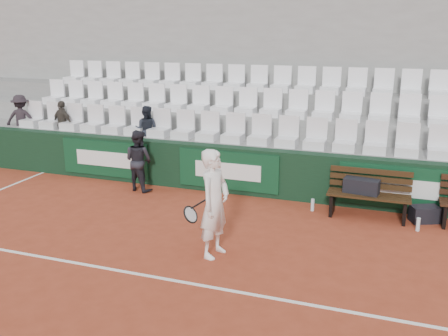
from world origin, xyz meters
TOP-DOWN VIEW (x-y plane):
  - ground at (0.00, 0.00)m, footprint 80.00×80.00m
  - court_baseline at (0.00, 0.00)m, footprint 18.00×0.06m
  - back_barrier at (0.07, 3.99)m, footprint 18.00×0.34m
  - grandstand_tier_front at (0.00, 4.62)m, footprint 18.00×0.95m
  - grandstand_tier_mid at (0.00, 5.58)m, footprint 18.00×0.95m
  - grandstand_tier_back at (0.00, 6.53)m, footprint 18.00×0.95m
  - grandstand_rear_wall at (0.00, 7.15)m, footprint 18.00×0.30m
  - seat_row_front at (0.00, 4.45)m, footprint 11.90×0.44m
  - seat_row_mid at (0.00, 5.40)m, footprint 11.90×0.44m
  - seat_row_back at (0.00, 6.35)m, footprint 11.90×0.44m
  - bench_left at (2.70, 3.43)m, footprint 1.50×0.56m
  - sports_bag_left at (2.56, 3.47)m, footprint 0.67×0.37m
  - sports_bag_ground at (3.70, 3.54)m, footprint 0.57×0.47m
  - water_bottle_near at (1.67, 3.42)m, footprint 0.07×0.07m
  - water_bottle_far at (3.58, 3.05)m, footprint 0.07×0.07m
  - tennis_player at (0.56, 0.98)m, footprint 0.75×0.69m
  - ball_kid at (-2.11, 3.46)m, footprint 0.75×0.64m
  - spectator_a at (-6.05, 4.50)m, footprint 0.91×0.74m
  - spectator_b at (-4.79, 4.50)m, footprint 0.71×0.43m
  - spectator_c at (-2.45, 4.50)m, footprint 0.62×0.52m

SIDE VIEW (x-z plane):
  - ground at x=0.00m, z-range 0.00..0.00m
  - court_baseline at x=0.00m, z-range 0.00..0.01m
  - water_bottle_far at x=3.58m, z-range 0.00..0.24m
  - water_bottle_near at x=1.67m, z-range 0.00..0.24m
  - sports_bag_ground at x=3.70m, z-range 0.00..0.30m
  - bench_left at x=2.70m, z-range 0.00..0.45m
  - grandstand_tier_front at x=0.00m, z-range 0.00..1.00m
  - back_barrier at x=0.07m, z-range 0.00..1.00m
  - sports_bag_left at x=2.56m, z-range 0.45..0.72m
  - ball_kid at x=-2.11m, z-range 0.00..1.33m
  - grandstand_tier_mid at x=0.00m, z-range 0.00..1.45m
  - tennis_player at x=0.56m, z-range 0.00..1.70m
  - grandstand_tier_back at x=0.00m, z-range 0.00..1.90m
  - seat_row_front at x=0.00m, z-range 1.00..1.63m
  - spectator_c at x=-2.45m, z-range 1.00..2.14m
  - spectator_b at x=-4.79m, z-range 1.00..2.14m
  - spectator_a at x=-6.05m, z-range 1.00..2.23m
  - seat_row_mid at x=0.00m, z-range 1.45..2.08m
  - grandstand_rear_wall at x=0.00m, z-range 0.00..4.40m
  - seat_row_back at x=0.00m, z-range 1.90..2.53m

